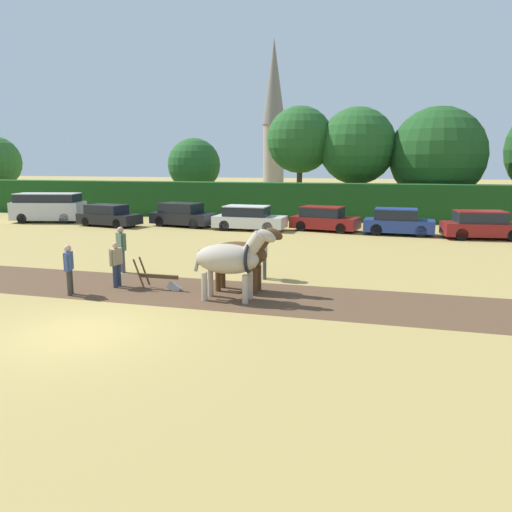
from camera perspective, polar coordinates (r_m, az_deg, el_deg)
name	(u,v)px	position (r m, az deg, el deg)	size (l,w,h in m)	color
ground_plane	(78,333)	(13.26, -19.66, -8.24)	(240.00, 240.00, 0.00)	#A88E4C
plowed_furrow_strip	(119,286)	(17.58, -15.42, -3.37)	(27.25, 3.60, 0.01)	brown
hedgerow	(281,201)	(37.21, 2.90, 6.32)	(77.98, 1.93, 2.65)	#194719
tree_left	(194,165)	(44.42, -7.09, 10.29)	(4.57, 4.57, 6.20)	#423323
tree_center_left	(300,140)	(40.81, 5.06, 13.07)	(5.25, 5.25, 8.52)	#4C3823
tree_center	(357,146)	(40.64, 11.49, 12.21)	(5.98, 5.98, 8.38)	#423323
tree_center_right	(438,155)	(40.97, 20.04, 10.80)	(7.20, 7.20, 8.29)	brown
church_spire	(274,113)	(70.25, 2.03, 15.99)	(3.13, 3.13, 20.32)	gray
draft_horse_lead_left	(231,259)	(15.07, -2.93, -0.32)	(2.67, 1.01, 2.30)	#B2A38E
draft_horse_lead_right	(242,254)	(16.14, -1.66, 0.20)	(2.59, 0.91, 2.20)	#513319
plow	(162,280)	(16.74, -10.66, -2.76)	(1.61, 0.47, 1.13)	#4C331E
farmer_at_plow	(116,262)	(17.36, -15.68, -0.61)	(0.27, 0.62, 1.53)	#28334C
farmer_beside_team	(265,252)	(17.88, 0.99, 0.49)	(0.43, 0.65, 1.70)	#4C4C4C
farmer_onlooker_left	(69,266)	(16.79, -20.61, -1.11)	(0.36, 0.61, 1.61)	#38332D
farmer_onlooker_right	(121,246)	(19.58, -15.15, 1.14)	(0.56, 0.48, 1.76)	#4C4C4C
parked_van	(48,207)	(37.94, -22.65, 5.17)	(5.07, 2.89, 2.02)	#BCBCC1
parked_car_left	(108,216)	(34.24, -16.51, 4.43)	(4.40, 2.49, 1.41)	black
parked_car_center_left	(183,215)	(33.11, -8.37, 4.65)	(4.50, 2.62, 1.53)	black
parked_car_center	(249,218)	(30.95, -0.83, 4.33)	(4.49, 2.03, 1.50)	silver
parked_car_center_right	(324,219)	(30.86, 7.80, 4.19)	(4.33, 2.63, 1.49)	maroon
parked_car_right	(398,222)	(30.04, 15.92, 3.74)	(4.01, 1.94, 1.52)	navy
parked_car_far_right	(482,225)	(30.03, 24.43, 3.21)	(4.42, 2.23, 1.54)	maroon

